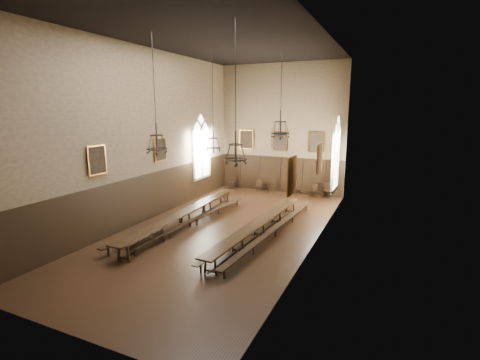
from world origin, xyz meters
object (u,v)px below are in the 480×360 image
Objects in this scene: chair_2 at (259,187)px; chandelier_back_right at (280,128)px; table_left at (186,218)px; chair_6 at (314,192)px; table_right at (260,229)px; chair_7 at (327,193)px; chair_3 at (272,188)px; bench_right_inner at (252,229)px; chair_0 at (233,185)px; chair_5 at (298,191)px; chandelier_back_left at (213,141)px; bench_left_outer at (180,217)px; bench_right_outer at (275,231)px; chandelier_front_right at (236,150)px; bench_left_inner at (197,220)px; chandelier_front_left at (157,142)px.

chandelier_back_right reaches higher than chair_2.
chair_6 reaches higher than table_left.
table_right is 9.31m from chair_2.
chair_6 is 0.89m from chair_7.
bench_right_inner is at bearing -66.93° from chair_3.
chair_0 is (-1.45, 8.75, -0.13)m from table_left.
chair_5 reaches higher than bench_right_inner.
chair_3 is at bearing 78.20° from chandelier_back_left.
table_right is at bearing -64.49° from chair_3.
chair_2 is (2.09, 0.03, -0.01)m from chair_0.
bench_left_outer is 10.15× the size of chair_7.
bench_left_outer is 5.24m from bench_right_outer.
chair_0 reaches higher than bench_left_outer.
chair_0 is at bearing 126.42° from bench_right_outer.
chandelier_back_right is at bearing 104.70° from bench_right_outer.
chandelier_front_right is at bearing -32.40° from bench_left_outer.
bench_right_outer is 6.16m from chandelier_back_left.
table_left is 1.10× the size of bench_left_inner.
table_right is at bearing 91.63° from chandelier_front_right.
bench_right_inner is 1.12m from bench_right_outer.
chandelier_front_left is (-4.64, -10.89, 4.21)m from chair_6.
bench_right_inner is 1.91× the size of chandelier_front_left.
chair_2 is at bearing 87.39° from chandelier_back_left.
chandelier_back_right is at bearing -78.15° from chair_2.
chandelier_front_right is (0.08, -2.81, 4.00)m from table_right.
bench_right_inner is at bearing -35.18° from chandelier_back_left.
chair_7 reaches higher than table_left.
table_left is at bearing -102.26° from chair_6.
chandelier_back_left is at bearing 94.12° from bench_left_inner.
bench_left_outer is 10.02m from chair_6.
chair_7 is (1.51, 8.65, -0.06)m from table_right.
chandelier_front_right is at bearing -67.74° from chair_3.
table_right reaches higher than bench_left_inner.
chandelier_back_right is (0.13, 2.42, 4.57)m from table_right.
chair_7 is (6.98, -0.00, 0.03)m from chair_0.
chair_6 reaches higher than chair_2.
chair_7 is 0.23× the size of chandelier_back_right.
chair_7 is at bearing 57.67° from table_left.
chandelier_front_right is at bearing -90.56° from chandelier_back_right.
chair_3 is at bearing 102.84° from bench_right_inner.
chandelier_back_left reaches higher than chair_3.
bench_left_outer is 6.98m from chandelier_back_right.
chair_2 is 0.87× the size of chair_7.
chandelier_back_right reaches higher than chair_6.
bench_right_outer is at bearing 78.90° from chandelier_front_right.
table_right reaches higher than bench_right_inner.
table_right is 5.17m from chandelier_back_right.
chair_7 reaches higher than table_right.
chandelier_back_left and chandelier_back_right have the same top height.
bench_right_inner is 1.87× the size of chandelier_front_right.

